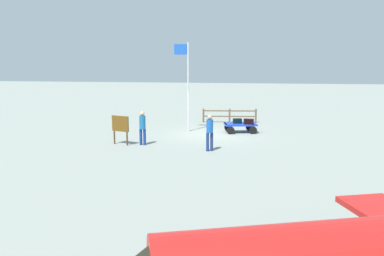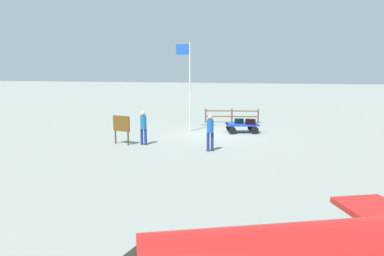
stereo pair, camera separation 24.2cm
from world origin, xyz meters
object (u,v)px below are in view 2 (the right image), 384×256
suitcase_navy (239,121)px  worker_trailing (143,126)px  signboard (121,126)px  worker_lead (210,130)px  flagpole (188,80)px  luggage_cart (242,126)px  suitcase_tan (250,122)px

suitcase_navy → worker_trailing: size_ratio=0.33×
suitcase_navy → worker_trailing: 6.34m
signboard → worker_lead: bearing=171.9°
worker_trailing → flagpole: flagpole is taller
flagpole → worker_trailing: bearing=71.5°
worker_lead → worker_trailing: bearing=-12.6°
luggage_cart → suitcase_tan: bearing=159.1°
suitcase_navy → suitcase_tan: 0.71m
worker_trailing → suitcase_tan: bearing=-140.4°
suitcase_tan → flagpole: size_ratio=0.11×
luggage_cart → suitcase_navy: size_ratio=3.68×
suitcase_tan → worker_lead: (1.66, 5.06, 0.29)m
suitcase_navy → signboard: bearing=39.5°
suitcase_tan → worker_trailing: (5.16, 4.27, 0.28)m
luggage_cart → flagpole: (3.20, 0.16, 2.71)m
luggage_cart → worker_lead: size_ratio=1.20×
worker_trailing → signboard: 1.13m
luggage_cart → suitcase_tan: suitcase_tan is taller
worker_lead → worker_trailing: 3.59m
worker_lead → flagpole: flagpole is taller
suitcase_navy → flagpole: size_ratio=0.11×
luggage_cart → worker_trailing: (4.64, 4.47, 0.57)m
luggage_cart → worker_lead: (1.14, 5.25, 0.58)m
suitcase_navy → flagpole: 3.90m
luggage_cart → signboard: bearing=38.6°
suitcase_navy → flagpole: (3.04, 0.16, 2.44)m
worker_lead → signboard: 4.67m
worker_lead → worker_trailing: size_ratio=1.00×
worker_trailing → flagpole: 5.03m
worker_trailing → flagpole: (-1.44, -4.32, 2.14)m
luggage_cart → signboard: (5.76, 4.60, 0.56)m
suitcase_tan → worker_trailing: worker_trailing is taller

